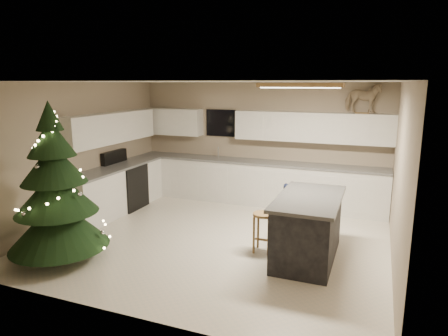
% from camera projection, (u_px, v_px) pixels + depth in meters
% --- Properties ---
extents(ground_plane, '(5.50, 5.50, 0.00)m').
position_uv_depth(ground_plane, '(217.00, 238.00, 6.77)').
color(ground_plane, beige).
extents(room_shell, '(5.52, 5.02, 2.61)m').
position_uv_depth(room_shell, '(217.00, 136.00, 6.40)').
color(room_shell, gray).
rests_on(room_shell, ground_plane).
extents(cabinetry, '(5.50, 3.20, 2.00)m').
position_uv_depth(cabinetry, '(206.00, 171.00, 8.44)').
color(cabinetry, white).
rests_on(cabinetry, ground_plane).
extents(island, '(0.90, 1.70, 0.95)m').
position_uv_depth(island, '(308.00, 227.00, 5.93)').
color(island, black).
rests_on(island, ground_plane).
extents(bar_stool, '(0.33, 0.33, 0.63)m').
position_uv_depth(bar_stool, '(263.00, 223.00, 6.14)').
color(bar_stool, brown).
rests_on(bar_stool, ground_plane).
extents(christmas_tree, '(1.47, 1.42, 2.35)m').
position_uv_depth(christmas_tree, '(56.00, 197.00, 5.77)').
color(christmas_tree, '#3F2816').
rests_on(christmas_tree, ground_plane).
extents(toddler, '(0.35, 0.35, 0.82)m').
position_uv_depth(toddler, '(287.00, 206.00, 7.19)').
color(toddler, black).
rests_on(toddler, ground_plane).
extents(rocking_horse, '(0.67, 0.31, 0.58)m').
position_uv_depth(rocking_horse, '(363.00, 98.00, 7.66)').
color(rocking_horse, brown).
rests_on(rocking_horse, cabinetry).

